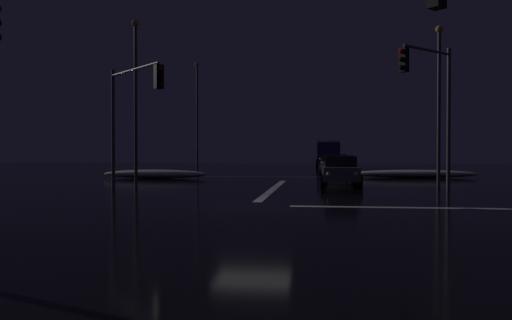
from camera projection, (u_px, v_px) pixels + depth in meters
name	position (u px, v px, depth m)	size (l,w,h in m)	color
ground	(253.00, 207.00, 17.28)	(120.00, 120.00, 0.10)	black
stop_line_north	(273.00, 189.00, 25.07)	(0.35, 13.41, 0.01)	white
centre_line_ns	(288.00, 177.00, 36.58)	(22.00, 0.15, 0.01)	yellow
crosswalk_bar_east	(503.00, 209.00, 16.31)	(13.41, 0.40, 0.01)	white
snow_bank_left_curb	(155.00, 174.00, 34.49)	(7.11, 1.50, 0.59)	white
snow_bank_right_curb	(414.00, 174.00, 35.48)	(8.52, 1.50, 0.54)	white
sedan_gray	(340.00, 171.00, 27.08)	(2.02, 4.33, 1.57)	slate
sedan_silver	(340.00, 167.00, 32.63)	(2.02, 4.33, 1.57)	#B7B7BC
sedan_white	(333.00, 165.00, 39.17)	(2.02, 4.33, 1.57)	silver
sedan_black	(336.00, 163.00, 45.28)	(2.02, 4.33, 1.57)	black
sedan_red	(330.00, 161.00, 51.58)	(2.02, 4.33, 1.57)	maroon
box_truck	(328.00, 152.00, 58.63)	(2.68, 8.28, 3.08)	navy
traffic_signal_ne	(431.00, 91.00, 23.50)	(2.78, 2.78, 6.67)	#4C4C51
traffic_signal_nw	(131.00, 102.00, 24.67)	(3.85, 3.85, 5.97)	#4C4C51
streetlamp_left_near	(136.00, 89.00, 31.62)	(0.44, 0.44, 9.84)	#424247
streetlamp_right_near	(439.00, 92.00, 29.44)	(0.44, 0.44, 8.96)	#424247
streetlamp_left_far	(197.00, 109.00, 47.50)	(0.44, 0.44, 10.00)	#424247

